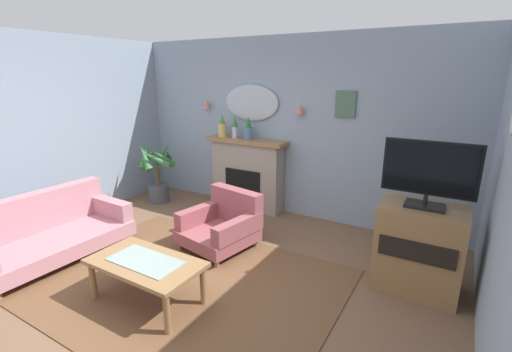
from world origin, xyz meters
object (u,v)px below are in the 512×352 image
wall_mirror (251,103)px  potted_plant_corner_palm (157,171)px  fireplace (247,175)px  mantel_vase_left (248,130)px  mantel_vase_right (222,127)px  armchair_in_corner (223,224)px  tv_flatscreen (429,173)px  floral_couch (48,232)px  wall_sconce_left (206,104)px  wall_sconce_right (299,109)px  framed_picture (345,104)px  mantel_vase_centre (235,126)px  coffee_table (146,266)px  tv_cabinet (419,248)px

wall_mirror → potted_plant_corner_palm: 1.99m
fireplace → mantel_vase_left: 0.74m
mantel_vase_right → armchair_in_corner: mantel_vase_right is taller
armchair_in_corner → tv_flatscreen: bearing=5.7°
floral_couch → armchair_in_corner: 2.10m
mantel_vase_left → wall_sconce_left: (-0.90, 0.12, 0.35)m
wall_sconce_right → framed_picture: (0.65, 0.06, 0.09)m
fireplace → armchair_in_corner: (0.46, -1.31, -0.27)m
mantel_vase_right → wall_mirror: 0.62m
mantel_vase_right → mantel_vase_centre: size_ratio=1.07×
fireplace → armchair_in_corner: size_ratio=1.43×
mantel_vase_right → coffee_table: (0.97, -2.62, -0.93)m
wall_sconce_right → framed_picture: bearing=5.3°
floral_couch → coffee_table: bearing=-1.3°
coffee_table → armchair_in_corner: size_ratio=1.16×
fireplace → wall_sconce_right: 1.38m
wall_sconce_left → coffee_table: 3.32m
mantel_vase_left → potted_plant_corner_palm: (-1.53, -0.51, -0.75)m
floral_couch → tv_cabinet: 4.20m
tv_flatscreen → framed_picture: bearing=134.5°
floral_couch → wall_sconce_left: bearing=82.9°
mantel_vase_left → wall_mirror: size_ratio=0.37×
armchair_in_corner → mantel_vase_centre: bearing=117.2°
mantel_vase_right → wall_sconce_right: (1.30, 0.12, 0.34)m
mantel_vase_centre → wall_sconce_left: size_ratio=2.46×
mantel_vase_centre → mantel_vase_right: bearing=-180.0°
coffee_table → fireplace: bearing=101.2°
coffee_table → armchair_in_corner: bearing=92.6°
fireplace → potted_plant_corner_palm: (-1.48, -0.53, -0.02)m
potted_plant_corner_palm → armchair_in_corner: bearing=-21.9°
framed_picture → mantel_vase_left: bearing=-172.9°
mantel_vase_centre → tv_flatscreen: 3.11m
mantel_vase_left → wall_sconce_right: wall_sconce_right is taller
wall_sconce_right → potted_plant_corner_palm: 2.65m
framed_picture → coffee_table: bearing=-109.3°
wall_sconce_left → wall_sconce_right: size_ratio=1.00×
coffee_table → tv_flatscreen: tv_flatscreen is taller
fireplace → coffee_table: bearing=-78.8°
mantel_vase_left → wall_sconce_right: size_ratio=2.51×
fireplace → tv_cabinet: (2.72, -1.07, -0.12)m
potted_plant_corner_palm → tv_cabinet: bearing=-7.2°
mantel_vase_left → mantel_vase_centre: bearing=180.0°
wall_sconce_right → tv_cabinet: wall_sconce_right is taller
floral_couch → wall_mirror: bearing=66.6°
wall_mirror → potted_plant_corner_palm: wall_mirror is taller
fireplace → mantel_vase_centre: bearing=-171.9°
mantel_vase_right → armchair_in_corner: bearing=-54.7°
mantel_vase_centre → mantel_vase_left: bearing=0.0°
wall_sconce_right → coffee_table: 3.04m
fireplace → wall_mirror: 1.15m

